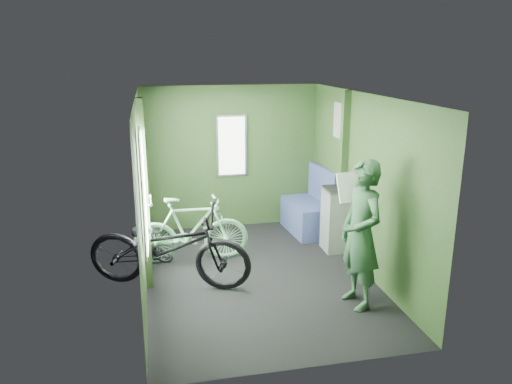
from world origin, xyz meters
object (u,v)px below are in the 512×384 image
(passenger, at_px, (361,235))
(waste_box, at_px, (334,219))
(bicycle_black, at_px, (170,287))
(bench_seat, at_px, (309,213))
(bicycle_mint, at_px, (192,262))

(passenger, distance_m, waste_box, 1.68)
(passenger, bearing_deg, waste_box, 160.14)
(bicycle_black, xyz_separation_m, waste_box, (2.38, 0.72, 0.47))
(bicycle_black, relative_size, bench_seat, 1.92)
(bicycle_mint, height_order, waste_box, waste_box)
(passenger, height_order, waste_box, passenger)
(bicycle_black, xyz_separation_m, bench_seat, (2.27, 1.54, 0.31))
(waste_box, xyz_separation_m, bench_seat, (-0.11, 0.81, -0.16))
(waste_box, distance_m, bench_seat, 0.84)
(bicycle_mint, bearing_deg, passenger, -130.01)
(bicycle_black, height_order, bicycle_mint, bicycle_black)
(bench_seat, bearing_deg, waste_box, -86.79)
(bicycle_black, relative_size, passenger, 1.19)
(bench_seat, bearing_deg, bicycle_mint, -161.57)
(bicycle_mint, distance_m, bench_seat, 2.13)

